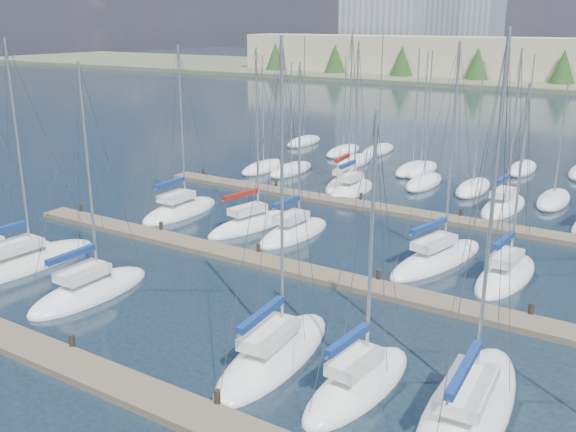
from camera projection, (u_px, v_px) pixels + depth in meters
The scene contains 19 objects.
ground at pixel (509, 149), 71.79m from camera, with size 400.00×400.00×0.00m, color #1C2B38.
dock_near at pixel (123, 386), 25.04m from camera, with size 44.00×1.93×1.10m.
dock_mid at pixel (307, 272), 36.31m from camera, with size 44.00×1.93×1.10m.
dock_far at pixel (404, 212), 47.59m from camera, with size 44.00×1.93×1.10m.
sailboat_k at pixel (437, 259), 38.20m from camera, with size 4.31×9.21×13.49m.
sailboat_o at pixel (351, 190), 53.75m from camera, with size 2.67×6.86×12.94m.
sailboat_d at pixel (274, 354), 27.31m from camera, with size 3.42×8.82×14.04m.
sailboat_c at pixel (90, 291), 33.69m from camera, with size 2.82×7.53×12.69m.
sailboat_j at pixel (294, 233), 42.93m from camera, with size 2.85×7.15×12.05m.
sailboat_b at pixel (19, 264), 37.41m from camera, with size 3.47×10.21×13.67m.
sailboat_f at pixel (468, 409), 23.50m from camera, with size 3.53×10.43×14.40m.
sailboat_p at pixel (503, 206), 48.98m from camera, with size 2.83×7.48×12.66m.
sailboat_e at pixel (358, 385), 25.06m from camera, with size 2.78×7.22×11.54m.
sailboat_n at pixel (346, 182), 56.20m from camera, with size 3.15×7.79×13.77m.
sailboat_l at pixel (506, 275), 35.77m from camera, with size 2.82×7.52×11.44m.
sailboat_h at pixel (180, 211), 47.92m from camera, with size 3.11×7.70×12.91m.
sailboat_i at pixel (252, 224), 44.66m from camera, with size 3.72×8.07×12.89m.
distant_boats at pixel (418, 169), 60.86m from camera, with size 36.93×20.75×13.30m.
shoreline at pixel (554, 48), 148.76m from camera, with size 400.00×60.00×38.00m.
Camera 1 is at (17.28, -13.03, 13.85)m, focal length 40.00 mm.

